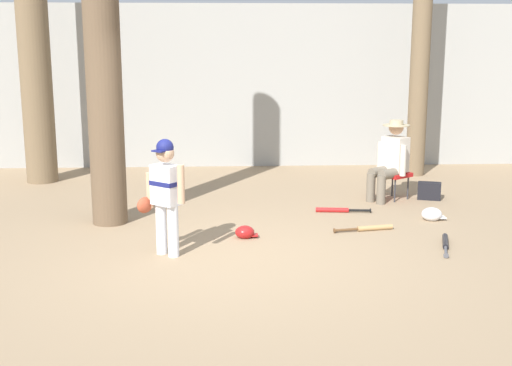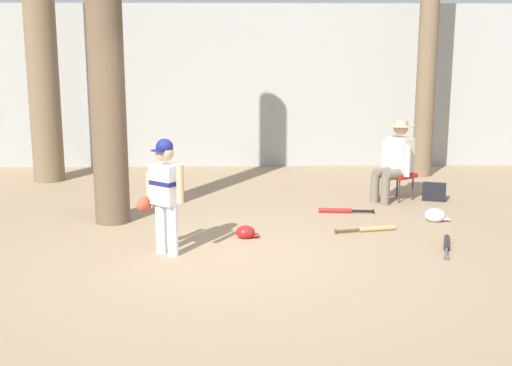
{
  "view_description": "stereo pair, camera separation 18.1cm",
  "coord_description": "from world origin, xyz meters",
  "views": [
    {
      "loc": [
        -0.13,
        -6.96,
        2.31
      ],
      "look_at": [
        0.24,
        0.43,
        0.75
      ],
      "focal_mm": 46.49,
      "sensor_mm": 36.0,
      "label": 1
    },
    {
      "loc": [
        0.06,
        -6.96,
        2.31
      ],
      "look_at": [
        0.24,
        0.43,
        0.75
      ],
      "focal_mm": 46.49,
      "sensor_mm": 36.0,
      "label": 2
    }
  ],
  "objects": [
    {
      "name": "concrete_back_wall",
      "position": [
        0.0,
        5.75,
        1.52
      ],
      "size": [
        18.0,
        0.36,
        3.04
      ],
      "primitive_type": "cube",
      "color": "#9E9E99",
      "rests_on": "ground"
    },
    {
      "name": "bat_black_composite",
      "position": [
        2.45,
        0.33,
        0.03
      ],
      "size": [
        0.3,
        0.78,
        0.07
      ],
      "color": "black",
      "rests_on": "ground"
    },
    {
      "name": "young_ballplayer",
      "position": [
        -0.78,
        0.15,
        0.74
      ],
      "size": [
        0.59,
        0.41,
        1.31
      ],
      "color": "white",
      "rests_on": "ground"
    },
    {
      "name": "tree_near_player",
      "position": [
        -1.63,
        1.55,
        2.43
      ],
      "size": [
        0.63,
        0.63,
        5.48
      ],
      "color": "brown",
      "rests_on": "ground"
    },
    {
      "name": "folding_stool",
      "position": [
        2.44,
        2.71,
        0.36
      ],
      "size": [
        0.56,
        0.56,
        0.41
      ],
      "color": "red",
      "rests_on": "ground"
    },
    {
      "name": "handbag_beside_stool",
      "position": [
        2.97,
        2.66,
        0.13
      ],
      "size": [
        0.38,
        0.28,
        0.26
      ],
      "primitive_type": "cube",
      "rotation": [
        0.0,
        0.0,
        -0.32
      ],
      "color": "black",
      "rests_on": "ground"
    },
    {
      "name": "bat_red_barrel",
      "position": [
        1.44,
        1.94,
        0.03
      ],
      "size": [
        0.77,
        0.15,
        0.07
      ],
      "color": "red",
      "rests_on": "ground"
    },
    {
      "name": "seated_spectator",
      "position": [
        2.36,
        2.65,
        0.64
      ],
      "size": [
        0.65,
        0.6,
        1.2
      ],
      "color": "#6B6051",
      "rests_on": "ground"
    },
    {
      "name": "tree_far_left",
      "position": [
        -3.22,
        4.3,
        2.88
      ],
      "size": [
        0.79,
        0.79,
        6.57
      ],
      "color": "brown",
      "rests_on": "ground"
    },
    {
      "name": "tree_behind_spectator",
      "position": [
        3.3,
        4.57,
        2.25
      ],
      "size": [
        0.54,
        0.54,
        5.06
      ],
      "color": "brown",
      "rests_on": "ground"
    },
    {
      "name": "bat_wood_tan",
      "position": [
        1.71,
        1.0,
        0.03
      ],
      "size": [
        0.78,
        0.21,
        0.07
      ],
      "color": "tan",
      "rests_on": "ground"
    },
    {
      "name": "batting_helmet_white",
      "position": [
        2.64,
        1.47,
        0.08
      ],
      "size": [
        0.32,
        0.24,
        0.18
      ],
      "color": "silver",
      "rests_on": "ground"
    },
    {
      "name": "batting_helmet_red",
      "position": [
        0.12,
        0.77,
        0.07
      ],
      "size": [
        0.28,
        0.21,
        0.16
      ],
      "color": "#A81919",
      "rests_on": "ground"
    },
    {
      "name": "ground_plane",
      "position": [
        0.0,
        0.0,
        0.0
      ],
      "size": [
        60.0,
        60.0,
        0.0
      ],
      "primitive_type": "plane",
      "color": "#937A5B"
    }
  ]
}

